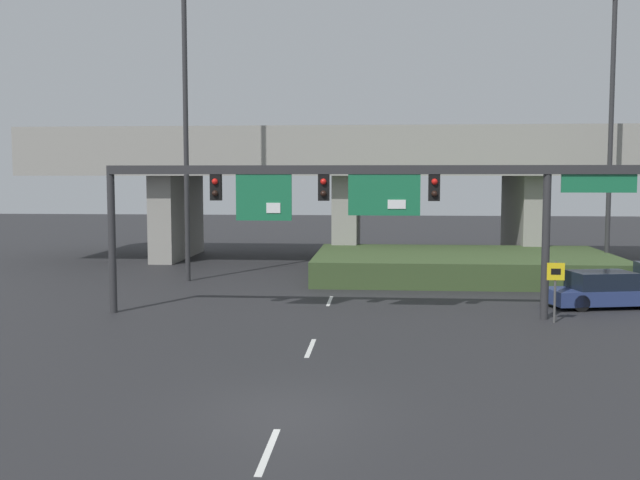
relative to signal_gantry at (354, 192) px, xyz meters
name	(u,v)px	position (x,y,z in m)	size (l,w,h in m)	color
ground_plane	(285,411)	(-1.10, -11.06, -4.52)	(160.00, 160.00, 0.00)	#262628
lane_markings	(330,301)	(-1.10, 3.22, -4.52)	(0.14, 35.79, 0.01)	silver
signal_gantry	(354,192)	(0.00, 0.00, 0.00)	(19.06, 0.44, 5.47)	#2D2D30
speed_limit_sign	(555,283)	(6.99, -0.65, -3.11)	(0.60, 0.11, 2.15)	#4C4C4C
highway_light_pole_near	(185,92)	(-8.36, 8.50, 4.56)	(0.70, 0.36, 17.39)	#2D2D30
highway_light_pole_far	(611,129)	(12.41, 11.96, 2.88)	(0.70, 0.36, 14.05)	#2D2D30
overpass_bridge	(347,171)	(-1.10, 18.59, 0.82)	(37.24, 9.70, 7.82)	gray
grass_embankment	(463,265)	(5.08, 10.94, -3.92)	(14.71, 9.29, 1.20)	#384C28
parked_sedan_near_right	(604,291)	(9.61, 2.69, -3.87)	(4.71, 2.68, 1.40)	navy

